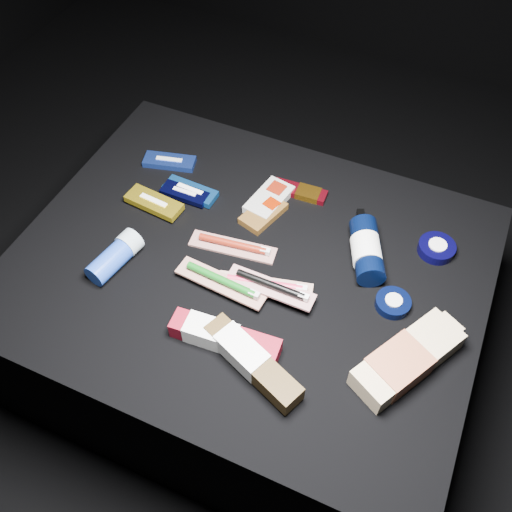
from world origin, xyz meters
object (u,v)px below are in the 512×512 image
at_px(lotion_bottle, 367,250).
at_px(toothpaste_carton_red, 220,336).
at_px(bodywash_bottle, 406,360).
at_px(deodorant_stick, 116,256).

distance_m(lotion_bottle, toothpaste_carton_red, 0.36).
xyz_separation_m(bodywash_bottle, toothpaste_carton_red, (-0.33, -0.09, -0.00)).
bearing_deg(deodorant_stick, toothpaste_carton_red, -5.22).
distance_m(deodorant_stick, toothpaste_carton_red, 0.29).
bearing_deg(deodorant_stick, lotion_bottle, 35.98).
bearing_deg(lotion_bottle, toothpaste_carton_red, -146.19).
bearing_deg(lotion_bottle, deodorant_stick, -178.61).
xyz_separation_m(lotion_bottle, bodywash_bottle, (0.14, -0.21, -0.01)).
distance_m(bodywash_bottle, toothpaste_carton_red, 0.34).
distance_m(lotion_bottle, deodorant_stick, 0.52).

